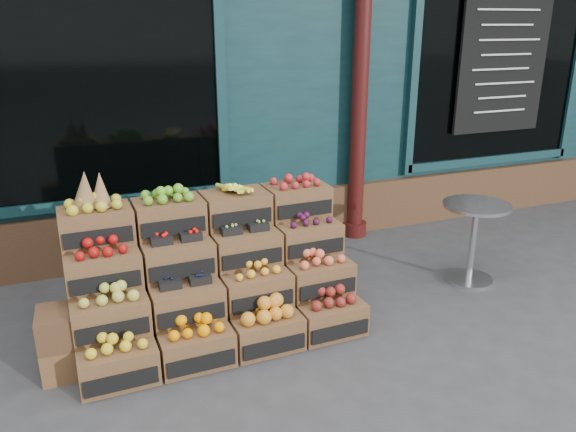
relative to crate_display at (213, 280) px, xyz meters
name	(u,v)px	position (x,y,z in m)	size (l,w,h in m)	color
ground	(344,339)	(0.91, -0.58, -0.43)	(60.00, 60.00, 0.00)	#39393B
shop_facade	(188,23)	(0.91, 4.53, 1.97)	(12.00, 6.24, 4.80)	#0E2F32
crate_display	(213,280)	(0.00, 0.00, 0.00)	(2.23, 1.11, 1.38)	brown
spare_crates	(77,340)	(-1.07, -0.23, -0.18)	(0.51, 0.36, 0.50)	brown
bistro_table	(474,233)	(2.55, -0.07, 0.07)	(0.63, 0.63, 0.79)	silver
shopkeeper	(61,152)	(-1.03, 2.29, 0.67)	(0.80, 0.53, 2.20)	#1C6231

